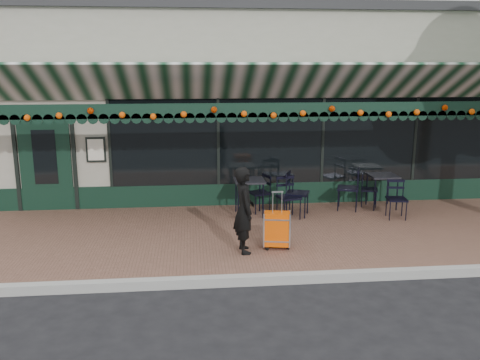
{
  "coord_description": "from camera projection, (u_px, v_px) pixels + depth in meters",
  "views": [
    {
      "loc": [
        -1.63,
        -7.34,
        3.33
      ],
      "look_at": [
        -0.74,
        1.6,
        1.28
      ],
      "focal_mm": 38.0,
      "sensor_mm": 36.0,
      "label": 1
    }
  ],
  "objects": [
    {
      "name": "cafe_table_b",
      "position": [
        249.0,
        183.0,
        10.83
      ],
      "size": [
        0.63,
        0.63,
        0.78
      ],
      "color": "black",
      "rests_on": "sidewalk"
    },
    {
      "name": "woman",
      "position": [
        244.0,
        210.0,
        8.67
      ],
      "size": [
        0.42,
        0.58,
        1.5
      ],
      "primitive_type": "imported",
      "rotation": [
        0.0,
        0.0,
        1.68
      ],
      "color": "black",
      "rests_on": "sidewalk"
    },
    {
      "name": "chair_b_front",
      "position": [
        289.0,
        198.0,
        10.64
      ],
      "size": [
        0.55,
        0.55,
        0.9
      ],
      "primitive_type": null,
      "rotation": [
        0.0,
        0.0,
        0.25
      ],
      "color": "black",
      "rests_on": "sidewalk"
    },
    {
      "name": "cafe_table_a",
      "position": [
        383.0,
        178.0,
        11.42
      ],
      "size": [
        0.62,
        0.62,
        0.76
      ],
      "color": "black",
      "rests_on": "sidewalk"
    },
    {
      "name": "restaurant_building",
      "position": [
        244.0,
        101.0,
        15.11
      ],
      "size": [
        12.0,
        9.6,
        4.5
      ],
      "color": "gray",
      "rests_on": "ground"
    },
    {
      "name": "ground",
      "position": [
        297.0,
        280.0,
        8.02
      ],
      "size": [
        80.0,
        80.0,
        0.0
      ],
      "primitive_type": "plane",
      "color": "black",
      "rests_on": "ground"
    },
    {
      "name": "chair_b_right",
      "position": [
        297.0,
        194.0,
        10.85
      ],
      "size": [
        0.62,
        0.62,
        0.96
      ],
      "primitive_type": null,
      "rotation": [
        0.0,
        0.0,
        1.2
      ],
      "color": "black",
      "rests_on": "sidewalk"
    },
    {
      "name": "chair_a_front",
      "position": [
        397.0,
        200.0,
        10.65
      ],
      "size": [
        0.47,
        0.47,
        0.82
      ],
      "primitive_type": null,
      "rotation": [
        0.0,
        0.0,
        -0.15
      ],
      "color": "black",
      "rests_on": "sidewalk"
    },
    {
      "name": "sidewalk",
      "position": [
        276.0,
        235.0,
        9.94
      ],
      "size": [
        18.0,
        4.0,
        0.15
      ],
      "primitive_type": "cube",
      "color": "brown",
      "rests_on": "ground"
    },
    {
      "name": "curb",
      "position": [
        298.0,
        278.0,
        7.92
      ],
      "size": [
        18.0,
        0.16,
        0.15
      ],
      "primitive_type": "cube",
      "color": "#9E9E99",
      "rests_on": "ground"
    },
    {
      "name": "chair_a_right",
      "position": [
        369.0,
        190.0,
        11.59
      ],
      "size": [
        0.49,
        0.49,
        0.76
      ],
      "primitive_type": null,
      "rotation": [
        0.0,
        0.0,
        1.24
      ],
      "color": "black",
      "rests_on": "sidewalk"
    },
    {
      "name": "chair_a_left",
      "position": [
        348.0,
        189.0,
        11.3
      ],
      "size": [
        0.61,
        0.61,
        0.96
      ],
      "primitive_type": null,
      "rotation": [
        0.0,
        0.0,
        -1.92
      ],
      "color": "black",
      "rests_on": "sidewalk"
    },
    {
      "name": "suitcase",
      "position": [
        277.0,
        230.0,
        8.92
      ],
      "size": [
        0.49,
        0.33,
        1.03
      ],
      "rotation": [
        0.0,
        0.0,
        -0.18
      ],
      "color": "#EE5207",
      "rests_on": "sidewalk"
    },
    {
      "name": "chair_b_left",
      "position": [
        259.0,
        193.0,
        11.13
      ],
      "size": [
        0.53,
        0.53,
        0.84
      ],
      "primitive_type": null,
      "rotation": [
        0.0,
        0.0,
        -1.24
      ],
      "color": "black",
      "rests_on": "sidewalk"
    }
  ]
}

